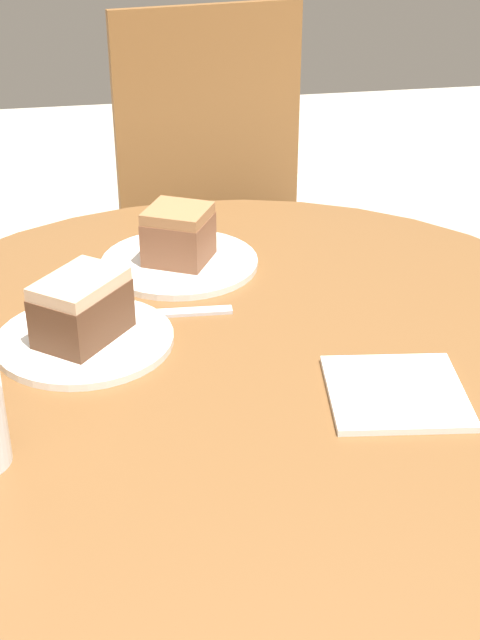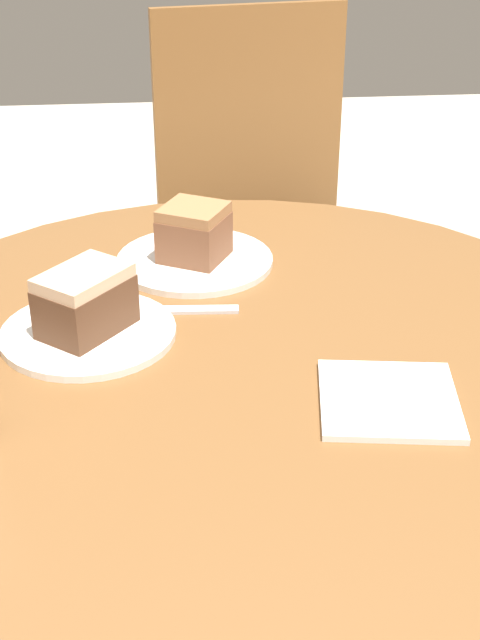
{
  "view_description": "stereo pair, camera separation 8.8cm",
  "coord_description": "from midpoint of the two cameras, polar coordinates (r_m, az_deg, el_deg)",
  "views": [
    {
      "loc": [
        -0.18,
        -0.95,
        1.32
      ],
      "look_at": [
        0.0,
        0.0,
        0.79
      ],
      "focal_mm": 50.0,
      "sensor_mm": 36.0,
      "label": 1
    },
    {
      "loc": [
        -0.09,
        -0.96,
        1.32
      ],
      "look_at": [
        0.0,
        0.0,
        0.79
      ],
      "focal_mm": 50.0,
      "sensor_mm": 36.0,
      "label": 2
    }
  ],
  "objects": [
    {
      "name": "chair",
      "position": [
        2.0,
        2.75,
        4.99
      ],
      "size": [
        0.51,
        0.49,
        1.0
      ],
      "rotation": [
        0.0,
        0.0,
        0.16
      ],
      "color": "brown",
      "rests_on": "ground_plane"
    },
    {
      "name": "cake_slice_far",
      "position": [
        1.32,
        -1.05,
        5.58
      ],
      "size": [
        0.12,
        0.12,
        0.08
      ],
      "rotation": [
        0.0,
        0.0,
        4.22
      ],
      "color": "brown",
      "rests_on": "plate_far"
    },
    {
      "name": "fork",
      "position": [
        1.2,
        -1.59,
        0.6
      ],
      "size": [
        0.15,
        0.03,
        0.0
      ],
      "rotation": [
        0.0,
        0.0,
        3.08
      ],
      "color": "silver",
      "rests_on": "table"
    },
    {
      "name": "plate_far",
      "position": [
        1.34,
        -1.03,
        3.79
      ],
      "size": [
        0.23,
        0.23,
        0.01
      ],
      "color": "silver",
      "rests_on": "table"
    },
    {
      "name": "cake_slice_near",
      "position": [
        1.13,
        -7.69,
        1.16
      ],
      "size": [
        0.13,
        0.14,
        0.08
      ],
      "rotation": [
        0.0,
        0.0,
        5.59
      ],
      "color": "brown",
      "rests_on": "plate_near"
    },
    {
      "name": "napkin_stack",
      "position": [
        1.03,
        11.93,
        -5.09
      ],
      "size": [
        0.18,
        0.18,
        0.01
      ],
      "rotation": [
        0.0,
        0.0,
        -0.14
      ],
      "color": "white",
      "rests_on": "table"
    },
    {
      "name": "plate_near",
      "position": [
        1.15,
        -7.54,
        -0.87
      ],
      "size": [
        0.23,
        0.23,
        0.01
      ],
      "color": "silver",
      "rests_on": "table"
    },
    {
      "name": "table",
      "position": [
        1.22,
        2.09,
        -9.27
      ],
      "size": [
        1.03,
        1.03,
        0.75
      ],
      "color": "brown",
      "rests_on": "ground_plane"
    }
  ]
}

